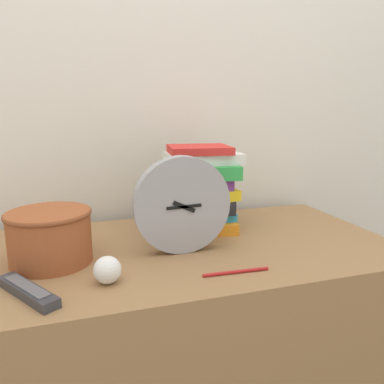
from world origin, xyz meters
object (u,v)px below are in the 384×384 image
book_stack (200,187)px  pen (236,272)px  basket (50,235)px  desk_clock (182,205)px  tv_remote (27,291)px  crumpled_paper_ball (107,270)px

book_stack → pen: book_stack is taller
basket → pen: (0.40, -0.19, -0.07)m
desk_clock → tv_remote: bearing=-159.3°
desk_clock → book_stack: (0.10, 0.17, 0.01)m
desk_clock → crumpled_paper_ball: desk_clock is taller
crumpled_paper_ball → pen: crumpled_paper_ball is taller
tv_remote → crumpled_paper_ball: (0.16, 0.01, 0.02)m
book_stack → pen: 0.36m
tv_remote → pen: 0.44m
book_stack → pen: (-0.03, -0.33, -0.13)m
book_stack → basket: bearing=-162.0°
desk_clock → tv_remote: size_ratio=1.42×
desk_clock → pen: size_ratio=1.60×
book_stack → tv_remote: book_stack is taller
book_stack → tv_remote: (-0.47, -0.30, -0.12)m
pen → book_stack: bearing=85.7°
book_stack → basket: 0.45m
book_stack → crumpled_paper_ball: 0.44m
book_stack → desk_clock: bearing=-122.1°
desk_clock → crumpled_paper_ball: size_ratio=4.23×
tv_remote → crumpled_paper_ball: 0.16m
desk_clock → crumpled_paper_ball: 0.26m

